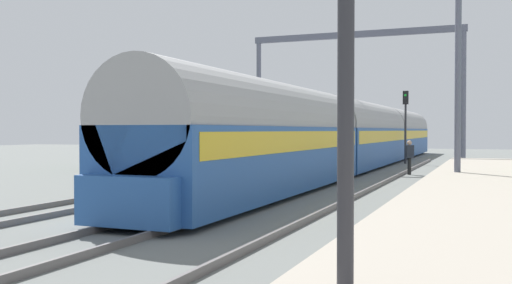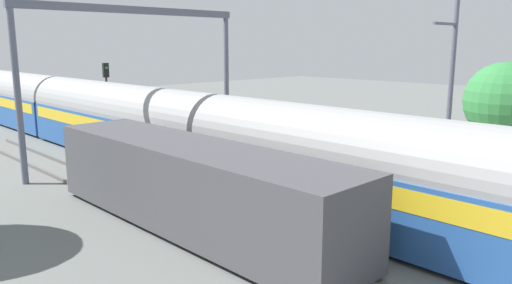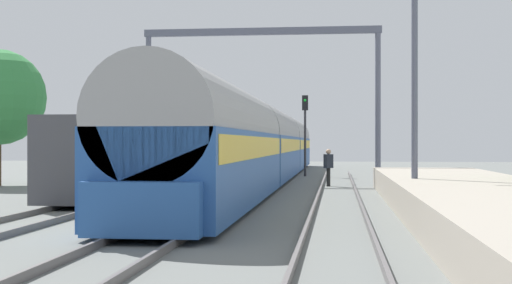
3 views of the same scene
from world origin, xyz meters
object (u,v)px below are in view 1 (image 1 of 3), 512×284
railway_signal_far (406,117)px  catenary_gantry (354,71)px  person_crossing (409,154)px  passenger_train (362,135)px  freight_car (222,148)px  railway_signal_near (346,24)px

railway_signal_far → catenary_gantry: catenary_gantry is taller
person_crossing → passenger_train: bearing=84.1°
freight_car → railway_signal_near: railway_signal_near is taller
passenger_train → railway_signal_far: railway_signal_far is taller
railway_signal_near → passenger_train: bearing=101.4°
freight_car → person_crossing: freight_car is taller
freight_car → catenary_gantry: catenary_gantry is taller
railway_signal_near → railway_signal_far: railway_signal_far is taller
railway_signal_near → person_crossing: bearing=96.1°
person_crossing → catenary_gantry: 6.41m
railway_signal_near → freight_car: bearing=117.9°
freight_car → railway_signal_far: size_ratio=2.67×
railway_signal_near → catenary_gantry: catenary_gantry is taller
passenger_train → catenary_gantry: 4.16m
person_crossing → catenary_gantry: bearing=99.2°
passenger_train → catenary_gantry: catenary_gantry is taller
passenger_train → person_crossing: size_ratio=28.44×
passenger_train → railway_signal_near: (6.15, -30.44, 1.15)m
passenger_train → freight_car: passenger_train is taller
person_crossing → catenary_gantry: catenary_gantry is taller
freight_car → railway_signal_near: (10.01, -18.90, 1.65)m
railway_signal_far → person_crossing: bearing=-81.3°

